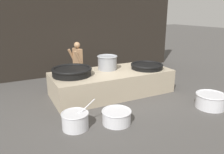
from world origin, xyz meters
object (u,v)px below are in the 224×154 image
Objects in this scene: cook at (78,62)px; prep_bowl_meat at (117,116)px; prep_bowl_vegetables at (75,120)px; giant_wok_near at (72,71)px; prep_bowl_extra at (211,100)px; giant_wok_far at (147,66)px; stock_pot at (107,62)px.

prep_bowl_meat is at bearing 77.33° from cook.
prep_bowl_meat is at bearing -12.31° from prep_bowl_vegetables.
giant_wok_near is 4.10m from prep_bowl_extra.
cook reaches higher than prep_bowl_extra.
prep_bowl_extra is (0.75, -2.06, -0.62)m from giant_wok_far.
stock_pot is 1.25m from cook.
prep_bowl_meat is (-0.11, -3.20, -0.68)m from cook.
cook is at bearing 141.49° from giant_wok_far.
giant_wok_far is 2.71m from prep_bowl_meat.
giant_wok_near reaches higher than giant_wok_far.
prep_bowl_vegetables is at bearing -154.43° from giant_wok_far.
cook is 3.27m from prep_bowl_meat.
stock_pot is at bearing 7.07° from giant_wok_near.
giant_wok_far is at bearing 130.71° from cook.
prep_bowl_meat is at bearing -76.78° from giant_wok_near.
stock_pot is 0.42× the size of cook.
giant_wok_far reaches higher than prep_bowl_extra.
prep_bowl_vegetables is 3.81m from prep_bowl_extra.
stock_pot is (-1.24, 0.50, 0.15)m from giant_wok_far.
prep_bowl_extra is (1.99, -2.56, -0.77)m from stock_pot.
prep_bowl_meat is at bearing 171.75° from prep_bowl_extra.
cook is (0.58, 1.19, -0.03)m from giant_wok_near.
cook is at bearing 70.17° from prep_bowl_vegetables.
cook is 1.91× the size of prep_bowl_extra.
prep_bowl_vegetables is 1.00× the size of prep_bowl_extra.
giant_wok_near is at bearing 74.37° from prep_bowl_vegetables.
giant_wok_far is at bearing 38.99° from prep_bowl_meat.
stock_pot is 2.74m from prep_bowl_vegetables.
giant_wok_far is 1.50× the size of prep_bowl_meat.
stock_pot reaches higher than prep_bowl_vegetables.
cook is (-0.69, 1.04, -0.14)m from stock_pot.
prep_bowl_vegetables reaches higher than prep_bowl_meat.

